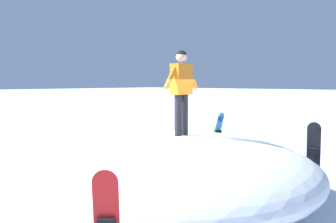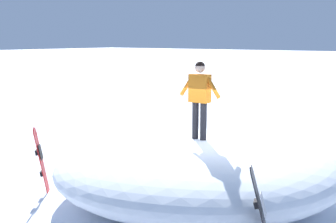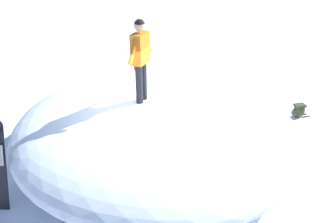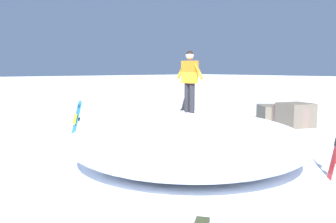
{
  "view_description": "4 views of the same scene",
  "coord_description": "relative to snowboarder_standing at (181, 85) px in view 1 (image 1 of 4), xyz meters",
  "views": [
    {
      "loc": [
        -5.99,
        -5.0,
        2.45
      ],
      "look_at": [
        -0.59,
        -0.08,
        1.9
      ],
      "focal_mm": 41.98,
      "sensor_mm": 36.0,
      "label": 1
    },
    {
      "loc": [
        4.82,
        -7.75,
        3.54
      ],
      "look_at": [
        -0.86,
        -0.23,
        1.96
      ],
      "focal_mm": 46.67,
      "sensor_mm": 36.0,
      "label": 2
    },
    {
      "loc": [
        6.39,
        3.26,
        4.74
      ],
      "look_at": [
        0.11,
        0.64,
        1.4
      ],
      "focal_mm": 42.31,
      "sensor_mm": 36.0,
      "label": 3
    },
    {
      "loc": [
        -7.01,
        6.32,
        2.58
      ],
      "look_at": [
        -0.17,
        0.72,
        1.49
      ],
      "focal_mm": 37.01,
      "sensor_mm": 36.0,
      "label": 4
    }
  ],
  "objects": [
    {
      "name": "snow_mound",
      "position": [
        -0.17,
        0.23,
        -1.69
      ],
      "size": [
        8.7,
        8.66,
        1.4
      ],
      "primitive_type": "ellipsoid",
      "rotation": [
        0.0,
        0.0,
        0.71
      ],
      "color": "white",
      "rests_on": "ground"
    },
    {
      "name": "snowboard_tertiary_upright",
      "position": [
        3.58,
        1.68,
        -1.58
      ],
      "size": [
        0.3,
        0.45,
        1.57
      ],
      "color": "#2672BF",
      "rests_on": "ground"
    },
    {
      "name": "ground",
      "position": [
        0.16,
        0.04,
        -2.39
      ],
      "size": [
        240.0,
        240.0,
        0.0
      ],
      "primitive_type": "plane",
      "color": "white"
    },
    {
      "name": "snowboarder_standing",
      "position": [
        0.0,
        0.0,
        0.0
      ],
      "size": [
        1.0,
        0.23,
        1.66
      ],
      "color": "black",
      "rests_on": "snow_mound"
    },
    {
      "name": "snowboard_primary_upright",
      "position": [
        2.28,
        -1.72,
        -1.55
      ],
      "size": [
        0.52,
        0.42,
        1.63
      ],
      "color": "black",
      "rests_on": "ground"
    }
  ]
}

